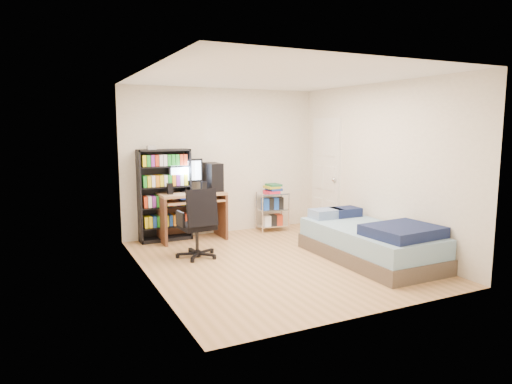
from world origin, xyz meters
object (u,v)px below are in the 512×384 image
media_shelf (165,194)px  computer_desk (197,196)px  office_chair (198,236)px  bed (371,242)px

media_shelf → computer_desk: (0.51, -0.09, -0.05)m
media_shelf → computer_desk: 0.52m
computer_desk → office_chair: 1.21m
media_shelf → office_chair: media_shelf is taller
media_shelf → office_chair: size_ratio=1.54×
computer_desk → bed: 2.91m
office_chair → bed: 2.42m
computer_desk → office_chair: size_ratio=1.32×
media_shelf → office_chair: bearing=-82.3°
media_shelf → bed: (2.28, -2.36, -0.50)m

